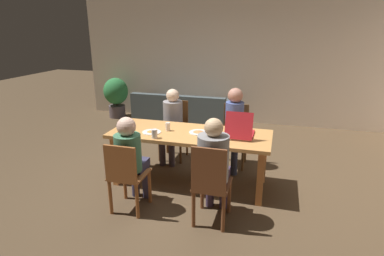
{
  "coord_description": "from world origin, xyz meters",
  "views": [
    {
      "loc": [
        1.13,
        -3.91,
        2.15
      ],
      "look_at": [
        0.0,
        0.1,
        0.8
      ],
      "focal_mm": 29.57,
      "sensor_mm": 36.0,
      "label": 1
    }
  ],
  "objects_px": {
    "person_2": "(234,123)",
    "pizza_box_0": "(240,132)",
    "plate_1": "(218,140)",
    "drinking_glass_0": "(168,127)",
    "person_3": "(172,120)",
    "chair_0": "(211,184)",
    "plate_2": "(198,132)",
    "couch": "(181,114)",
    "chair_1": "(126,175)",
    "plate_0": "(152,132)",
    "drinking_glass_1": "(154,134)",
    "person_1": "(130,154)",
    "potted_plant": "(116,95)",
    "chair_2": "(234,133)",
    "dining_table": "(190,139)",
    "chair_3": "(175,126)",
    "person_0": "(214,161)"
  },
  "relations": [
    {
      "from": "chair_0",
      "to": "person_0",
      "type": "xyz_separation_m",
      "value": [
        0.0,
        0.14,
        0.21
      ]
    },
    {
      "from": "person_3",
      "to": "plate_0",
      "type": "distance_m",
      "value": 0.87
    },
    {
      "from": "person_0",
      "to": "plate_0",
      "type": "relative_size",
      "value": 4.82
    },
    {
      "from": "person_1",
      "to": "plate_1",
      "type": "bearing_deg",
      "value": 29.46
    },
    {
      "from": "person_0",
      "to": "chair_0",
      "type": "bearing_deg",
      "value": -90.0
    },
    {
      "from": "person_2",
      "to": "potted_plant",
      "type": "xyz_separation_m",
      "value": [
        -3.18,
        2.12,
        -0.17
      ]
    },
    {
      "from": "plate_0",
      "to": "person_0",
      "type": "bearing_deg",
      "value": -31.28
    },
    {
      "from": "person_3",
      "to": "drinking_glass_0",
      "type": "distance_m",
      "value": 0.77
    },
    {
      "from": "plate_1",
      "to": "drinking_glass_0",
      "type": "distance_m",
      "value": 0.79
    },
    {
      "from": "chair_0",
      "to": "couch",
      "type": "distance_m",
      "value": 3.78
    },
    {
      "from": "plate_2",
      "to": "chair_1",
      "type": "bearing_deg",
      "value": -124.33
    },
    {
      "from": "plate_0",
      "to": "drinking_glass_1",
      "type": "bearing_deg",
      "value": -58.28
    },
    {
      "from": "drinking_glass_1",
      "to": "couch",
      "type": "relative_size",
      "value": 0.06
    },
    {
      "from": "chair_2",
      "to": "drinking_glass_1",
      "type": "relative_size",
      "value": 8.05
    },
    {
      "from": "chair_1",
      "to": "couch",
      "type": "relative_size",
      "value": 0.42
    },
    {
      "from": "chair_0",
      "to": "person_2",
      "type": "height_order",
      "value": "person_2"
    },
    {
      "from": "chair_0",
      "to": "plate_2",
      "type": "xyz_separation_m",
      "value": [
        -0.38,
        0.91,
        0.26
      ]
    },
    {
      "from": "chair_2",
      "to": "drinking_glass_1",
      "type": "bearing_deg",
      "value": -125.77
    },
    {
      "from": "person_1",
      "to": "chair_2",
      "type": "distance_m",
      "value": 1.92
    },
    {
      "from": "chair_1",
      "to": "drinking_glass_1",
      "type": "xyz_separation_m",
      "value": [
        0.14,
        0.56,
        0.34
      ]
    },
    {
      "from": "person_2",
      "to": "person_1",
      "type": "bearing_deg",
      "value": -124.4
    },
    {
      "from": "pizza_box_0",
      "to": "drinking_glass_1",
      "type": "height_order",
      "value": "pizza_box_0"
    },
    {
      "from": "person_1",
      "to": "pizza_box_0",
      "type": "height_order",
      "value": "person_1"
    },
    {
      "from": "chair_0",
      "to": "couch",
      "type": "height_order",
      "value": "chair_0"
    },
    {
      "from": "chair_2",
      "to": "person_2",
      "type": "xyz_separation_m",
      "value": [
        0.0,
        -0.15,
        0.22
      ]
    },
    {
      "from": "pizza_box_0",
      "to": "potted_plant",
      "type": "height_order",
      "value": "pizza_box_0"
    },
    {
      "from": "chair_3",
      "to": "plate_0",
      "type": "xyz_separation_m",
      "value": [
        0.02,
        -1.03,
        0.23
      ]
    },
    {
      "from": "chair_3",
      "to": "plate_2",
      "type": "xyz_separation_m",
      "value": [
        0.63,
        -0.87,
        0.24
      ]
    },
    {
      "from": "person_0",
      "to": "person_3",
      "type": "height_order",
      "value": "person_0"
    },
    {
      "from": "drinking_glass_1",
      "to": "chair_3",
      "type": "bearing_deg",
      "value": 96.49
    },
    {
      "from": "pizza_box_0",
      "to": "plate_2",
      "type": "relative_size",
      "value": 1.77
    },
    {
      "from": "chair_3",
      "to": "plate_0",
      "type": "distance_m",
      "value": 1.06
    },
    {
      "from": "chair_1",
      "to": "potted_plant",
      "type": "relative_size",
      "value": 0.92
    },
    {
      "from": "plate_1",
      "to": "drinking_glass_0",
      "type": "bearing_deg",
      "value": 163.75
    },
    {
      "from": "chair_1",
      "to": "person_3",
      "type": "relative_size",
      "value": 0.75
    },
    {
      "from": "plate_0",
      "to": "plate_2",
      "type": "distance_m",
      "value": 0.64
    },
    {
      "from": "person_1",
      "to": "chair_1",
      "type": "bearing_deg",
      "value": -90.0
    },
    {
      "from": "person_3",
      "to": "chair_0",
      "type": "bearing_deg",
      "value": -58.0
    },
    {
      "from": "person_2",
      "to": "couch",
      "type": "relative_size",
      "value": 0.6
    },
    {
      "from": "couch",
      "to": "dining_table",
      "type": "bearing_deg",
      "value": -69.69
    },
    {
      "from": "dining_table",
      "to": "drinking_glass_0",
      "type": "xyz_separation_m",
      "value": [
        -0.32,
        -0.01,
        0.15
      ]
    },
    {
      "from": "dining_table",
      "to": "couch",
      "type": "xyz_separation_m",
      "value": [
        -0.96,
        2.59,
        -0.4
      ]
    },
    {
      "from": "drinking_glass_1",
      "to": "chair_1",
      "type": "bearing_deg",
      "value": -104.04
    },
    {
      "from": "plate_2",
      "to": "drinking_glass_1",
      "type": "bearing_deg",
      "value": -143.47
    },
    {
      "from": "chair_2",
      "to": "plate_0",
      "type": "bearing_deg",
      "value": -134.69
    },
    {
      "from": "plate_0",
      "to": "drinking_glass_1",
      "type": "distance_m",
      "value": 0.24
    },
    {
      "from": "chair_3",
      "to": "potted_plant",
      "type": "height_order",
      "value": "potted_plant"
    },
    {
      "from": "person_0",
      "to": "chair_3",
      "type": "height_order",
      "value": "person_0"
    },
    {
      "from": "plate_1",
      "to": "plate_2",
      "type": "height_order",
      "value": "same"
    },
    {
      "from": "person_2",
      "to": "pizza_box_0",
      "type": "bearing_deg",
      "value": -74.25
    }
  ]
}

